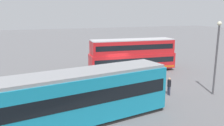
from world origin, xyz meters
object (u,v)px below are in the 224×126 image
(pedestrian_near_railing, at_px, (104,87))
(street_lamp, at_px, (217,52))
(tram_yellow, at_px, (75,98))
(double_decker_bus, at_px, (132,55))
(pedestrian_crossing, at_px, (169,85))

(pedestrian_near_railing, bearing_deg, street_lamp, 162.68)
(tram_yellow, relative_size, pedestrian_near_railing, 8.26)
(tram_yellow, xyz_separation_m, street_lamp, (-12.52, -1.19, 1.96))
(double_decker_bus, xyz_separation_m, pedestrian_crossing, (0.71, 8.91, -1.11))
(tram_yellow, distance_m, pedestrian_crossing, 9.12)
(tram_yellow, bearing_deg, street_lamp, -174.55)
(pedestrian_crossing, distance_m, street_lamp, 4.89)
(pedestrian_crossing, bearing_deg, double_decker_bus, -94.57)
(tram_yellow, bearing_deg, double_decker_bus, -129.85)
(pedestrian_near_railing, bearing_deg, pedestrian_crossing, 163.24)
(tram_yellow, relative_size, street_lamp, 2.05)
(double_decker_bus, relative_size, pedestrian_crossing, 6.77)
(pedestrian_near_railing, height_order, street_lamp, street_lamp)
(pedestrian_crossing, xyz_separation_m, street_lamp, (-3.77, 1.23, 2.86))
(pedestrian_near_railing, bearing_deg, double_decker_bus, -130.16)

